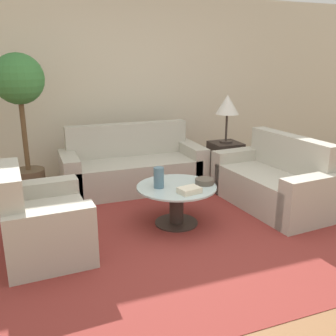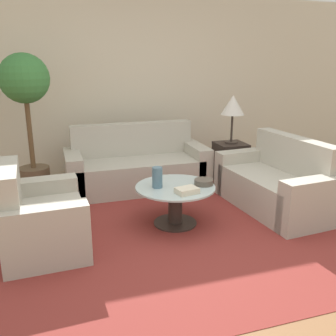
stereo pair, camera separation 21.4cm
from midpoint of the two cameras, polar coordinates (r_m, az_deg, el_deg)
ground_plane at (r=3.53m, az=4.70°, el=-12.43°), size 14.00×14.00×0.00m
wall_back at (r=5.81m, az=-7.45°, el=12.37°), size 10.00×0.06×2.60m
rug at (r=4.04m, az=-0.26°, el=-8.41°), size 3.62×3.42×0.01m
sofa_main at (r=5.06m, az=-6.67°, el=-0.00°), size 1.86×0.77×0.85m
armchair at (r=3.60m, az=-20.59°, el=-8.03°), size 0.75×1.00×0.81m
loveseat at (r=4.58m, az=14.70°, el=-2.26°), size 0.85×1.52×0.83m
coffee_table at (r=3.93m, az=-0.26°, el=-4.84°), size 0.83×0.83×0.42m
side_table at (r=5.39m, az=7.54°, el=0.99°), size 0.40×0.40×0.56m
table_lamp at (r=5.23m, az=7.87°, el=9.37°), size 0.32×0.32×0.66m
potted_plant at (r=4.83m, az=-22.71°, el=9.17°), size 0.59×0.59×1.76m
vase at (r=3.81m, az=-3.03°, el=-1.49°), size 0.11×0.11×0.21m
bowl at (r=3.94m, az=4.03°, el=-2.05°), size 0.20×0.20×0.06m
book_stack at (r=3.68m, az=1.61°, el=-3.41°), size 0.24×0.19×0.06m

